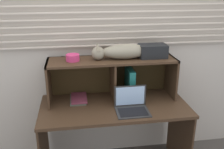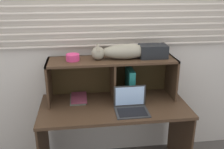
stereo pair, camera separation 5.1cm
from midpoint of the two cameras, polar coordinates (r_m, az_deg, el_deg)
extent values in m
cube|color=beige|center=(2.69, -0.07, 5.88)|extent=(4.40, 0.04, 2.50)
cube|color=silver|center=(2.63, 0.07, 6.65)|extent=(3.12, 0.02, 0.01)
cube|color=silver|center=(2.61, 0.07, 8.06)|extent=(3.12, 0.02, 0.01)
cube|color=silver|center=(2.60, 0.07, 9.49)|extent=(3.12, 0.02, 0.01)
cube|color=silver|center=(2.59, 0.07, 10.94)|extent=(3.12, 0.02, 0.01)
cube|color=silver|center=(2.58, 0.08, 12.40)|extent=(3.12, 0.02, 0.01)
cube|color=silver|center=(2.57, 0.08, 13.87)|extent=(3.12, 0.02, 0.01)
cube|color=silver|center=(2.56, 0.08, 15.34)|extent=(3.12, 0.02, 0.01)
cube|color=#412C1C|center=(2.51, 1.05, -7.15)|extent=(1.44, 0.68, 0.03)
cube|color=#412C1C|center=(2.71, -14.53, -15.14)|extent=(0.02, 0.61, 0.75)
cube|color=#412C1C|center=(2.88, 15.45, -12.94)|extent=(0.02, 0.61, 0.75)
cube|color=#412C1C|center=(2.49, 0.59, 3.24)|extent=(1.27, 0.34, 0.02)
cube|color=#412C1C|center=(2.55, -13.43, -1.68)|extent=(0.02, 0.34, 0.42)
cube|color=#412C1C|center=(2.71, 13.74, -0.41)|extent=(0.02, 0.34, 0.42)
cube|color=#412C1C|center=(2.56, 0.78, -1.28)|extent=(0.02, 0.33, 0.40)
cube|color=#3F2E16|center=(2.71, 0.08, 0.22)|extent=(1.27, 0.01, 0.42)
ellipsoid|color=gray|center=(2.49, 3.66, 5.19)|extent=(0.46, 0.17, 0.14)
sphere|color=gray|center=(2.45, -2.55, 4.80)|extent=(0.13, 0.13, 0.13)
cone|color=gray|center=(2.41, -2.51, 6.08)|extent=(0.06, 0.06, 0.06)
cone|color=gray|center=(2.47, -2.64, 6.44)|extent=(0.06, 0.06, 0.06)
cylinder|color=gray|center=(2.58, 10.44, 4.43)|extent=(0.22, 0.06, 0.06)
cube|color=#2E2E2E|center=(2.37, 5.13, -8.39)|extent=(0.30, 0.24, 0.01)
cube|color=#2E2E2E|center=(2.43, 4.61, -4.81)|extent=(0.30, 0.01, 0.21)
cube|color=#ADD1F9|center=(2.42, 4.63, -4.85)|extent=(0.27, 0.00, 0.18)
cube|color=black|center=(2.36, 5.20, -8.39)|extent=(0.26, 0.17, 0.00)
cube|color=#1F736C|center=(2.61, 4.60, -1.99)|extent=(0.06, 0.25, 0.31)
cube|color=#565C4E|center=(2.61, -7.11, -5.51)|extent=(0.16, 0.26, 0.02)
cube|color=brown|center=(2.60, -6.86, -5.19)|extent=(0.16, 0.26, 0.02)
cylinder|color=#D8376F|center=(2.46, -8.22, 3.82)|extent=(0.13, 0.13, 0.06)
cube|color=black|center=(2.56, 9.75, 5.17)|extent=(0.27, 0.17, 0.13)
camera|label=1|loc=(0.03, -89.42, 0.21)|focal=40.73mm
camera|label=2|loc=(0.03, 90.58, -0.21)|focal=40.73mm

